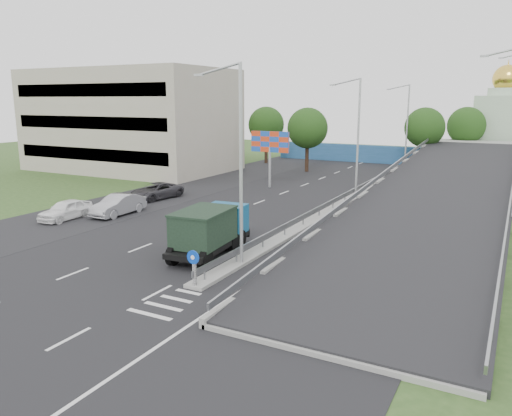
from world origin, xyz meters
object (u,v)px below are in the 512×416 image
Objects in this scene: sign_bollard at (194,268)px; parked_car_b at (118,205)px; lamp_post_far at (406,123)px; parked_car_a at (66,210)px; lamp_post_mid at (356,132)px; dump_truck at (210,229)px; lamp_post_near at (238,155)px; billboard at (270,145)px; parked_car_c at (156,191)px; church at (502,124)px.

sign_bollard is 0.36× the size of parked_car_b.
lamp_post_far reaches higher than parked_car_a.
lamp_post_mid is 1.59× the size of dump_truck.
lamp_post_mid is at bearing 90.00° from lamp_post_near.
billboard is at bearing 167.62° from lamp_post_mid.
parked_car_c is at bearing 133.55° from sign_bollard.
lamp_post_far is 0.73× the size of church.
lamp_post_mid is 20.35m from parked_car_b.
parked_car_a is (-16.03, 6.88, -0.32)m from sign_bollard.
parked_car_b is (-23.69, -48.08, -4.53)m from church.
sign_bollard is 58.84m from church.
billboard is 0.87× the size of dump_truck.
church is at bearing 71.55° from dump_truck.
dump_truck reaches higher than parked_car_c.
lamp_post_near is 23.87m from billboard.
sign_bollard is 22.01m from parked_car_c.
lamp_post_near is at bearing -90.00° from lamp_post_mid.
billboard reaches higher than sign_bollard.
church is 53.79m from parked_car_b.
billboard is (-9.11, 22.00, -1.62)m from lamp_post_near.
billboard is 1.31× the size of parked_car_a.
sign_bollard is 0.17× the size of lamp_post_mid.
parked_car_b is at bearing -112.04° from lamp_post_far.
dump_truck is (-2.33, -39.06, -4.31)m from lamp_post_far.
lamp_post_far is 1.59× the size of dump_truck.
lamp_post_mid is at bearing 44.33° from parked_car_a.
sign_bollard is 27.53m from billboard.
lamp_post_mid reaches higher than dump_truck.
lamp_post_far is 37.11m from parked_car_b.
dump_truck is at bearing 114.94° from sign_bollard.
billboard is at bearing 66.83° from parked_car_c.
billboard is 1.09× the size of parked_car_c.
parked_car_b is 0.93× the size of parked_car_c.
lamp_post_mid is at bearing 89.74° from sign_bollard.
parked_car_a is at bearing -86.65° from parked_car_c.
parked_car_a is at bearing 165.84° from dump_truck.
lamp_post_near is 15.84m from parked_car_b.
dump_truck is 1.26× the size of parked_car_c.
sign_bollard reaches higher than parked_car_b.
lamp_post_mid is at bearing -12.38° from billboard.
lamp_post_mid is (0.11, 23.83, 4.77)m from sign_bollard.
sign_bollard reaches higher than parked_car_a.
billboard is 1.17× the size of parked_car_b.
lamp_post_near is at bearing -67.51° from billboard.
lamp_post_mid is 2.14× the size of parked_car_b.
lamp_post_far is at bearing 90.00° from lamp_post_near.
sign_bollard is at bearing -90.14° from lamp_post_far.
lamp_post_near is 20.00m from lamp_post_mid.
parked_car_c is at bearing -118.72° from lamp_post_far.
sign_bollard is 16.80m from parked_car_b.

